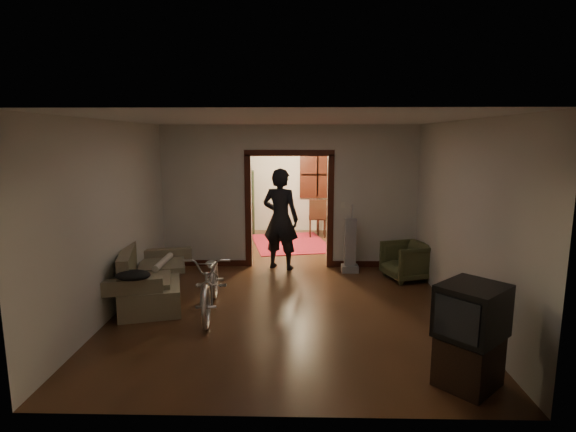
{
  "coord_description": "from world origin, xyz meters",
  "views": [
    {
      "loc": [
        0.18,
        -8.02,
        2.56
      ],
      "look_at": [
        0.0,
        -0.3,
        1.2
      ],
      "focal_mm": 28.0,
      "sensor_mm": 36.0,
      "label": 1
    }
  ],
  "objects_px": {
    "person": "(280,219)",
    "bicycle": "(211,281)",
    "armchair": "(406,261)",
    "locker": "(239,202)",
    "sofa": "(151,273)",
    "desk": "(334,220)"
  },
  "relations": [
    {
      "from": "sofa",
      "to": "locker",
      "type": "relative_size",
      "value": 1.13
    },
    {
      "from": "armchair",
      "to": "desk",
      "type": "distance_m",
      "value": 4.03
    },
    {
      "from": "armchair",
      "to": "desk",
      "type": "bearing_deg",
      "value": 176.27
    },
    {
      "from": "locker",
      "to": "desk",
      "type": "xyz_separation_m",
      "value": [
        2.57,
        -0.01,
        -0.48
      ]
    },
    {
      "from": "desk",
      "to": "locker",
      "type": "bearing_deg",
      "value": 176.78
    },
    {
      "from": "locker",
      "to": "desk",
      "type": "relative_size",
      "value": 1.71
    },
    {
      "from": "armchair",
      "to": "locker",
      "type": "xyz_separation_m",
      "value": [
        -3.58,
        3.92,
        0.5
      ]
    },
    {
      "from": "sofa",
      "to": "person",
      "type": "bearing_deg",
      "value": 26.22
    },
    {
      "from": "bicycle",
      "to": "person",
      "type": "height_order",
      "value": "person"
    },
    {
      "from": "bicycle",
      "to": "locker",
      "type": "bearing_deg",
      "value": 88.21
    },
    {
      "from": "sofa",
      "to": "armchair",
      "type": "xyz_separation_m",
      "value": [
        4.3,
        1.13,
        -0.1
      ]
    },
    {
      "from": "person",
      "to": "sofa",
      "type": "bearing_deg",
      "value": 60.28
    },
    {
      "from": "sofa",
      "to": "person",
      "type": "xyz_separation_m",
      "value": [
        1.98,
        1.77,
        0.55
      ]
    },
    {
      "from": "bicycle",
      "to": "armchair",
      "type": "distance_m",
      "value": 3.64
    },
    {
      "from": "person",
      "to": "bicycle",
      "type": "bearing_deg",
      "value": 86.52
    },
    {
      "from": "bicycle",
      "to": "locker",
      "type": "xyz_separation_m",
      "value": [
        -0.33,
        5.56,
        0.37
      ]
    },
    {
      "from": "bicycle",
      "to": "armchair",
      "type": "bearing_deg",
      "value": 21.69
    },
    {
      "from": "sofa",
      "to": "desk",
      "type": "height_order",
      "value": "sofa"
    },
    {
      "from": "person",
      "to": "desk",
      "type": "xyz_separation_m",
      "value": [
        1.31,
        3.27,
        -0.63
      ]
    },
    {
      "from": "bicycle",
      "to": "desk",
      "type": "relative_size",
      "value": 1.83
    },
    {
      "from": "bicycle",
      "to": "locker",
      "type": "relative_size",
      "value": 1.07
    },
    {
      "from": "armchair",
      "to": "person",
      "type": "bearing_deg",
      "value": -123.49
    }
  ]
}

